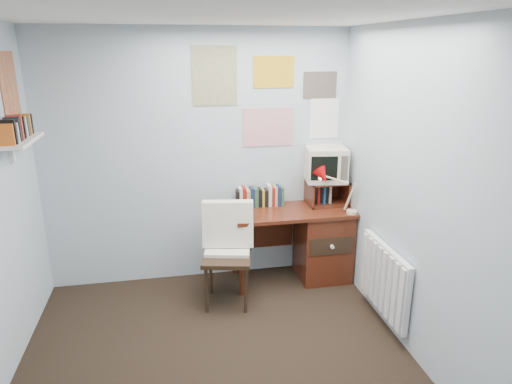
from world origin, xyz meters
TOP-DOWN VIEW (x-y plane):
  - back_wall at (0.00, 1.75)m, footprint 3.00×0.02m
  - right_wall at (1.50, 0.00)m, footprint 0.02×3.50m
  - ceiling at (0.00, 0.00)m, footprint 3.00×3.50m
  - desk at (1.17, 1.48)m, footprint 1.20×0.55m
  - desk_chair at (0.19, 1.13)m, footprint 0.56×0.54m
  - desk_lamp at (1.44, 1.27)m, footprint 0.28×0.25m
  - tv_riser at (1.29, 1.59)m, footprint 0.40×0.30m
  - crt_tv at (1.27, 1.61)m, footprint 0.44×0.42m
  - book_row at (0.66, 1.66)m, footprint 0.60×0.14m
  - radiator at (1.46, 0.55)m, footprint 0.09×0.80m
  - wall_shelf at (-1.40, 1.10)m, footprint 0.20×0.62m
  - posters_back at (0.70, 1.74)m, footprint 1.20×0.01m

SIDE VIEW (x-z plane):
  - desk at x=1.17m, z-range 0.03..0.79m
  - radiator at x=1.46m, z-range 0.12..0.72m
  - desk_chair at x=0.19m, z-range 0.00..0.93m
  - book_row at x=0.66m, z-range 0.76..0.98m
  - tv_riser at x=1.29m, z-range 0.76..1.01m
  - desk_lamp at x=1.44m, z-range 0.76..1.16m
  - crt_tv at x=1.27m, z-range 1.01..1.38m
  - back_wall at x=0.00m, z-range 0.00..2.50m
  - right_wall at x=1.50m, z-range 0.00..2.50m
  - wall_shelf at x=-1.40m, z-range 1.50..1.74m
  - posters_back at x=0.70m, z-range 1.40..2.30m
  - ceiling at x=0.00m, z-range 2.49..2.51m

